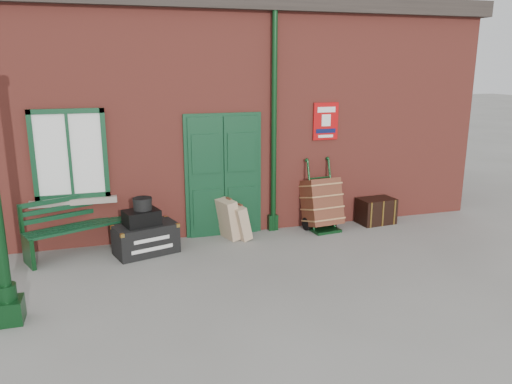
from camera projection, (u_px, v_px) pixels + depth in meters
name	position (u px, v px, depth m)	size (l,w,h in m)	color
ground	(263.00, 261.00, 8.09)	(80.00, 80.00, 0.00)	gray
station_building	(215.00, 109.00, 10.80)	(10.30, 4.30, 4.36)	#963B30
bench	(74.00, 225.00, 8.28)	(1.68, 1.08, 1.00)	#0F381F
houdini_trunk	(146.00, 239.00, 8.35)	(1.01, 0.56, 0.51)	black
strongbox	(142.00, 218.00, 8.25)	(0.56, 0.40, 0.25)	black
hatbox	(142.00, 204.00, 8.23)	(0.30, 0.30, 0.20)	black
suitcase_back	(228.00, 219.00, 9.07)	(0.20, 0.51, 0.72)	tan
suitcase_front	(239.00, 222.00, 9.04)	(0.18, 0.46, 0.61)	tan
porter_trolley	(322.00, 203.00, 9.54)	(0.72, 0.76, 1.34)	black
dark_trunk	(376.00, 211.00, 9.97)	(0.71, 0.46, 0.51)	black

